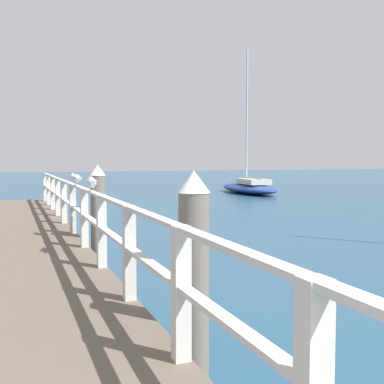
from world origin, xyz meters
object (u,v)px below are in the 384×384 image
seagull_foreground (92,182)px  seagull_background (76,178)px  dock_piling_near (194,273)px  dock_piling_far (98,214)px  boat_4 (249,187)px

seagull_foreground → seagull_background: size_ratio=1.01×
dock_piling_near → dock_piling_far: 4.98m
dock_piling_far → seagull_background: 0.79m
dock_piling_near → seagull_background: (-0.38, 5.07, 0.68)m
dock_piling_far → seagull_foreground: (-0.38, -1.70, 0.68)m
seagull_foreground → boat_4: bearing=60.2°
seagull_foreground → dock_piling_far: bearing=81.8°
seagull_background → boat_4: bearing=40.3°
dock_piling_far → boat_4: size_ratio=0.22×
dock_piling_near → boat_4: (11.54, 20.79, -0.58)m
seagull_foreground → boat_4: size_ratio=0.06×
seagull_background → boat_4: size_ratio=0.05×
dock_piling_near → boat_4: bearing=61.0°
dock_piling_near → boat_4: 23.78m
dock_piling_near → dock_piling_far: (0.00, 4.98, 0.00)m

